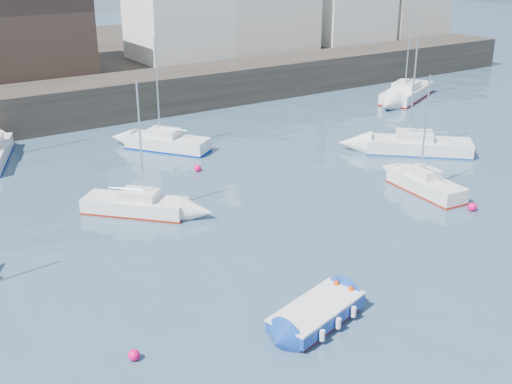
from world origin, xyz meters
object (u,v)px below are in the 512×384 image
sailboat_g (407,92)px  buoy_far (198,171)px  sailboat_c (425,184)px  buoy_mid (472,211)px  sailboat_b (136,205)px  buoy_near (134,360)px  blue_dinghy (317,313)px  sailboat_d (418,145)px  sailboat_f (167,142)px

sailboat_g → buoy_far: 25.50m
sailboat_c → buoy_mid: bearing=-88.3°
sailboat_b → buoy_near: (-5.09, -11.47, -0.45)m
blue_dinghy → buoy_near: bearing=165.8°
blue_dinghy → sailboat_c: bearing=27.7°
sailboat_b → blue_dinghy: bearing=-84.1°
sailboat_c → sailboat_g: 23.00m
blue_dinghy → buoy_near: 6.67m
buoy_near → buoy_far: bearing=54.9°
sailboat_d → sailboat_f: bearing=144.0°
sailboat_b → buoy_far: sailboat_b is taller
sailboat_d → buoy_near: 26.70m
sailboat_f → buoy_mid: (8.52, -18.06, -0.52)m
sailboat_c → sailboat_g: (15.80, 16.71, 0.06)m
sailboat_c → sailboat_g: size_ratio=0.66×
sailboat_c → sailboat_d: bearing=46.4°
buoy_far → blue_dinghy: bearing=-104.3°
buoy_near → buoy_far: size_ratio=0.92×
blue_dinghy → sailboat_g: sailboat_g is taller
blue_dinghy → sailboat_b: size_ratio=0.61×
buoy_near → buoy_mid: 19.80m
sailboat_b → buoy_near: bearing=-113.9°
buoy_far → buoy_near: bearing=-125.1°
buoy_mid → blue_dinghy: bearing=-164.1°
sailboat_b → buoy_mid: 17.33m
sailboat_f → blue_dinghy: bearing=-102.2°
sailboat_f → buoy_far: 4.91m
sailboat_g → buoy_mid: (-15.71, -19.85, -0.56)m
sailboat_d → buoy_mid: bearing=-120.2°
sailboat_g → buoy_mid: size_ratio=21.55×
sailboat_c → buoy_far: (-8.81, 10.05, -0.49)m
sailboat_g → buoy_far: (-24.61, -6.66, -0.56)m
sailboat_b → sailboat_f: (6.08, 8.73, 0.07)m
blue_dinghy → sailboat_c: sailboat_c is taller
sailboat_d → sailboat_g: size_ratio=0.88×
blue_dinghy → sailboat_g: size_ratio=0.43×
blue_dinghy → sailboat_f: size_ratio=0.58×
buoy_far → sailboat_c: bearing=-48.8°
sailboat_c → buoy_near: (-19.59, -5.28, -0.49)m
sailboat_b → sailboat_g: 32.08m
sailboat_g → buoy_near: size_ratio=24.64×
sailboat_f → sailboat_g: bearing=4.2°
sailboat_f → buoy_mid: sailboat_f is taller
blue_dinghy → sailboat_d: sailboat_d is taller
sailboat_d → sailboat_g: sailboat_g is taller
buoy_mid → sailboat_d: bearing=59.8°
sailboat_b → sailboat_c: (14.50, -6.19, 0.04)m
sailboat_b → sailboat_g: sailboat_g is taller
sailboat_d → buoy_mid: size_ratio=18.92×
sailboat_g → sailboat_d: bearing=-133.3°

